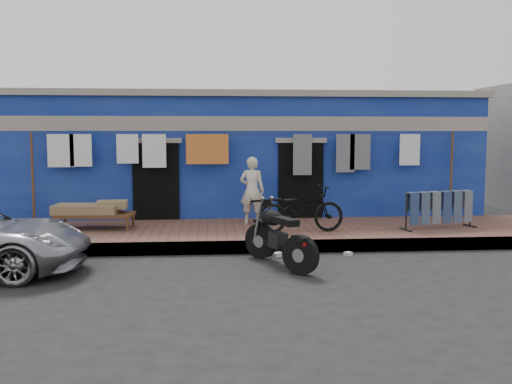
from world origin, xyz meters
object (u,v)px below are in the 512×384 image
Objects in this scene: seated_person at (252,190)px; motorcycle at (280,234)px; jeans_rack at (439,209)px; bicycle at (301,204)px; charpoy at (95,216)px.

seated_person is 0.84× the size of motorcycle.
motorcycle reaches higher than jeans_rack.
bicycle is 2.07m from motorcycle.
charpoy is at bearing 21.39° from seated_person.
seated_person is 4.14m from jeans_rack.
motorcycle is 4.35m from jeans_rack.
bicycle is (0.92, -1.22, -0.17)m from seated_person.
seated_person reaches higher than jeans_rack.
bicycle is 1.04× the size of charpoy.
seated_person reaches higher than charpoy.
charpoy is (-4.37, 0.81, -0.31)m from bicycle.
charpoy is at bearing 120.59° from motorcycle.
jeans_rack reaches higher than charpoy.
seated_person reaches higher than bicycle.
bicycle is at bearing -10.45° from charpoy.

